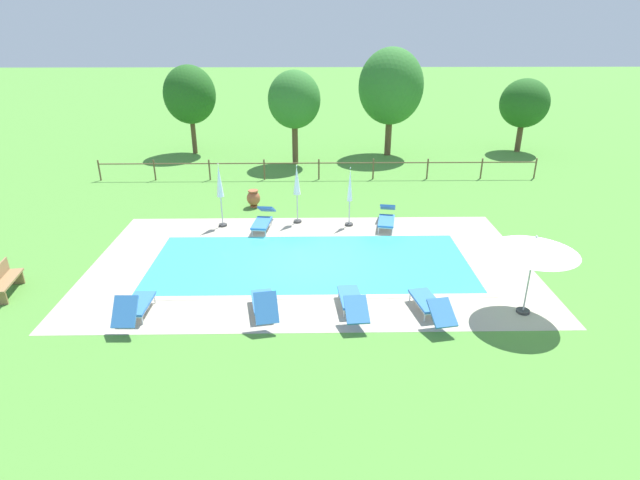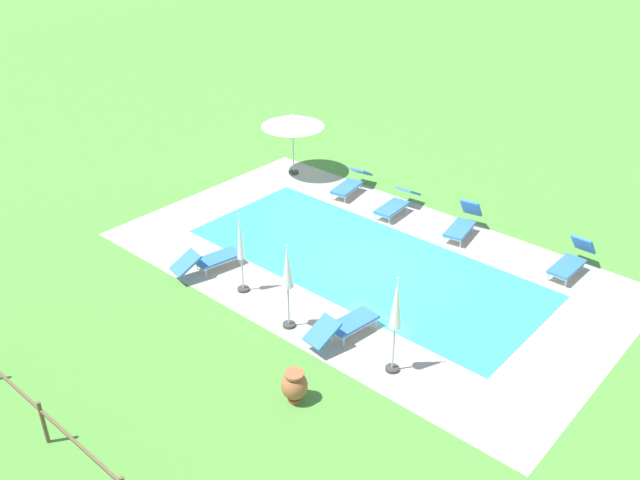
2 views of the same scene
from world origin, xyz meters
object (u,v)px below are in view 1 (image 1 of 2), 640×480
object	(u,v)px
patio_umbrella_open_foreground	(535,245)
tree_west_mid	(294,100)
tree_centre	(190,95)
tree_far_west	(524,103)
sun_lounger_north_mid	(135,306)
sun_lounger_north_end	(352,301)
sun_lounger_south_near_corner	(263,219)
tree_east_mid	(391,87)
wooden_bench_lawn_side	(4,280)
terracotta_urn_near_fence	(253,198)
sun_lounger_north_far	(387,217)
sun_lounger_south_mid	(431,304)
patio_umbrella_closed_row_west	(297,184)
patio_umbrella_closed_row_mid_west	(220,185)
sun_lounger_north_near_steps	(264,303)
patio_umbrella_closed_row_centre	(350,191)

from	to	relation	value
patio_umbrella_open_foreground	tree_west_mid	distance (m)	17.55
tree_centre	tree_far_west	bearing A→B (deg)	0.47
sun_lounger_north_mid	sun_lounger_north_end	size ratio (longest dim) A/B	0.91
sun_lounger_south_near_corner	tree_east_mid	distance (m)	13.89
wooden_bench_lawn_side	tree_centre	world-z (taller)	tree_centre
patio_umbrella_open_foreground	terracotta_urn_near_fence	xyz separation A→B (m)	(-8.34, 8.82, -1.64)
wooden_bench_lawn_side	tree_west_mid	xyz separation A→B (m)	(8.11, 14.85, 3.05)
sun_lounger_north_far	sun_lounger_south_mid	size ratio (longest dim) A/B	1.00
tree_far_west	tree_centre	world-z (taller)	tree_centre
sun_lounger_south_mid	sun_lounger_north_far	bearing A→B (deg)	92.26
sun_lounger_north_end	patio_umbrella_open_foreground	xyz separation A→B (m)	(4.73, -0.10, 1.69)
patio_umbrella_closed_row_west	tree_centre	xyz separation A→B (m)	(-6.54, 11.74, 1.88)
sun_lounger_south_mid	tree_far_west	size ratio (longest dim) A/B	0.49
patio_umbrella_open_foreground	tree_east_mid	bearing A→B (deg)	93.84
sun_lounger_south_near_corner	patio_umbrella_closed_row_west	distance (m)	1.89
sun_lounger_south_near_corner	tree_centre	distance (m)	13.73
tree_west_mid	tree_centre	distance (m)	6.72
patio_umbrella_closed_row_west	tree_west_mid	world-z (taller)	tree_west_mid
sun_lounger_north_far	patio_umbrella_closed_row_mid_west	size ratio (longest dim) A/B	0.84
patio_umbrella_closed_row_west	tree_west_mid	size ratio (longest dim) A/B	0.46
sun_lounger_south_mid	terracotta_urn_near_fence	world-z (taller)	sun_lounger_south_mid
sun_lounger_north_mid	tree_centre	bearing A→B (deg)	97.11
sun_lounger_north_near_steps	tree_west_mid	xyz separation A→B (m)	(0.40, 16.19, 3.13)
sun_lounger_north_near_steps	sun_lounger_south_mid	world-z (taller)	sun_lounger_north_near_steps
tree_centre	sun_lounger_south_mid	bearing A→B (deg)	-61.25
sun_lounger_south_mid	patio_umbrella_closed_row_mid_west	world-z (taller)	patio_umbrella_closed_row_mid_west
sun_lounger_north_mid	patio_umbrella_closed_row_west	xyz separation A→B (m)	(4.19, 7.10, 1.20)
sun_lounger_north_end	patio_umbrella_closed_row_mid_west	bearing A→B (deg)	125.21
sun_lounger_north_far	tree_centre	xyz separation A→B (m)	(-10.06, 12.16, 3.12)
patio_umbrella_closed_row_west	terracotta_urn_near_fence	bearing A→B (deg)	136.33
sun_lounger_south_near_corner	tree_far_west	bearing A→B (deg)	40.30
sun_lounger_south_near_corner	tree_centre	xyz separation A→B (m)	(-5.23, 12.31, 3.11)
tree_centre	sun_lounger_north_mid	bearing A→B (deg)	-82.89
terracotta_urn_near_fence	tree_east_mid	world-z (taller)	tree_east_mid
patio_umbrella_closed_row_mid_west	tree_east_mid	bearing A→B (deg)	54.79
tree_far_west	sun_lounger_north_far	bearing A→B (deg)	-128.70
patio_umbrella_closed_row_mid_west	wooden_bench_lawn_side	size ratio (longest dim) A/B	1.63
tree_far_west	tree_west_mid	distance (m)	14.01
patio_umbrella_closed_row_west	patio_umbrella_closed_row_centre	xyz separation A→B (m)	(2.04, -0.36, -0.17)
sun_lounger_south_near_corner	terracotta_urn_near_fence	world-z (taller)	terracotta_urn_near_fence
sun_lounger_north_far	patio_umbrella_closed_row_mid_west	bearing A→B (deg)	179.29
sun_lounger_north_end	tree_centre	distance (m)	20.57
sun_lounger_north_mid	patio_umbrella_closed_row_west	distance (m)	8.33
sun_lounger_north_far	patio_umbrella_closed_row_west	xyz separation A→B (m)	(-3.52, 0.42, 1.23)
sun_lounger_north_mid	sun_lounger_north_end	distance (m)	5.86
sun_lounger_north_mid	patio_umbrella_closed_row_centre	world-z (taller)	patio_umbrella_closed_row_centre
tree_far_west	sun_lounger_south_near_corner	bearing A→B (deg)	-139.70
terracotta_urn_near_fence	sun_lounger_south_mid	bearing A→B (deg)	-57.37
patio_umbrella_closed_row_centre	patio_umbrella_closed_row_west	bearing A→B (deg)	170.13
sun_lounger_north_near_steps	tree_centre	size ratio (longest dim) A/B	0.38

